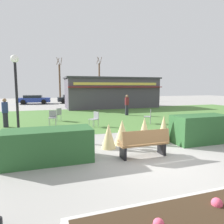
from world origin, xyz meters
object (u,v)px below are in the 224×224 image
tree_left_bg (60,82)px  tree_right_bg (99,81)px  cafe_chair_east (58,113)px  parked_car_west_slot (34,99)px  trash_bin (222,130)px  parked_car_center_slot (72,99)px  lamppost_mid (16,85)px  cafe_chair_center (95,118)px  park_bench (144,143)px  person_standing (5,113)px  cafe_chair_west (53,116)px  person_strolling (127,105)px  cafe_chair_north (149,115)px  food_kiosk (112,92)px

tree_left_bg → tree_right_bg: 7.05m
cafe_chair_east → parked_car_west_slot: bearing=97.6°
trash_bin → parked_car_center_slot: 23.68m
cafe_chair_east → parked_car_center_slot: 16.03m
tree_left_bg → tree_right_bg: (6.87, 1.56, 0.28)m
parked_car_center_slot → lamppost_mid: bearing=-104.8°
lamppost_mid → tree_left_bg: 23.65m
lamppost_mid → cafe_chair_center: (4.04, 1.17, -1.89)m
park_bench → person_standing: 8.95m
trash_bin → cafe_chair_west: (-6.82, 6.30, 0.06)m
park_bench → parked_car_center_slot: bearing=87.9°
tree_left_bg → person_standing: bearing=-102.9°
person_standing → tree_left_bg: tree_left_bg is taller
park_bench → cafe_chair_east: size_ratio=1.92×
person_strolling → parked_car_west_slot: (-7.73, 14.51, -0.22)m
lamppost_mid → tree_right_bg: (10.68, 24.89, 0.92)m
cafe_chair_west → cafe_chair_center: bearing=-30.1°
cafe_chair_west → tree_right_bg: size_ratio=0.12×
trash_bin → parked_car_west_slot: 24.95m
parked_car_center_slot → tree_right_bg: bearing=43.6°
cafe_chair_west → parked_car_west_slot: (-1.68, 17.15, 0.12)m
lamppost_mid → tree_right_bg: bearing=66.8°
person_strolling → tree_right_bg: bearing=-150.0°
person_strolling → cafe_chair_east: bearing=-39.3°
lamppost_mid → cafe_chair_north: lamppost_mid is taller
parked_car_west_slot → parked_car_center_slot: bearing=-0.0°
cafe_chair_west → cafe_chair_east: same height
park_bench → tree_left_bg: bearing=91.0°
tree_right_bg → parked_car_west_slot: bearing=-153.9°
cafe_chair_north → tree_right_bg: bearing=82.6°
cafe_chair_north → parked_car_west_slot: (-7.55, 18.62, 0.12)m
lamppost_mid → parked_car_center_slot: bearing=75.2°
parked_car_west_slot → parked_car_center_slot: 5.18m
food_kiosk → trash_bin: bearing=-90.4°
trash_bin → person_strolling: bearing=94.9°
food_kiosk → tree_right_bg: (2.06, 13.17, 1.64)m
park_bench → cafe_chair_north: park_bench is taller
park_bench → cafe_chair_west: bearing=110.2°
cafe_chair_center → person_strolling: bearing=47.2°
trash_bin → cafe_chair_east: trash_bin is taller
cafe_chair_west → person_standing: bearing=178.0°
person_standing → parked_car_center_slot: 18.13m
trash_bin → food_kiosk: food_kiosk is taller
cafe_chair_center → person_strolling: person_strolling is taller
food_kiosk → cafe_chair_center: (-4.58, -10.55, -1.17)m
food_kiosk → person_strolling: bearing=-97.6°
park_bench → cafe_chair_west: (-2.63, 7.13, 0.05)m
lamppost_mid → tree_left_bg: bearing=80.7°
park_bench → cafe_chair_east: (-2.21, 8.54, 0.05)m
food_kiosk → cafe_chair_east: food_kiosk is taller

